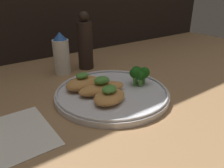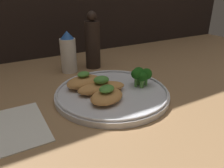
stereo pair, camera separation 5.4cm
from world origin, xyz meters
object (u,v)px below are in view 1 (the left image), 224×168
Objects in this scene: broccoli_bunch at (139,73)px; pepper_grinder at (85,44)px; sauce_bottle at (61,54)px; plate at (112,93)px.

pepper_grinder is at bearing 96.95° from broccoli_bunch.
sauce_bottle is at bearing 180.00° from pepper_grinder.
broccoli_bunch is (8.25, -0.77, 3.56)cm from plate.
sauce_bottle is 0.71× the size of pepper_grinder.
broccoli_bunch is 0.31× the size of pepper_grinder.
sauce_bottle is at bearing 116.19° from broccoli_bunch.
sauce_bottle is (-3.15, 22.43, 5.32)cm from plate.
sauce_bottle reaches higher than broccoli_bunch.
broccoli_bunch is at bearing -63.81° from sauce_bottle.
plate is 4.95× the size of broccoli_bunch.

